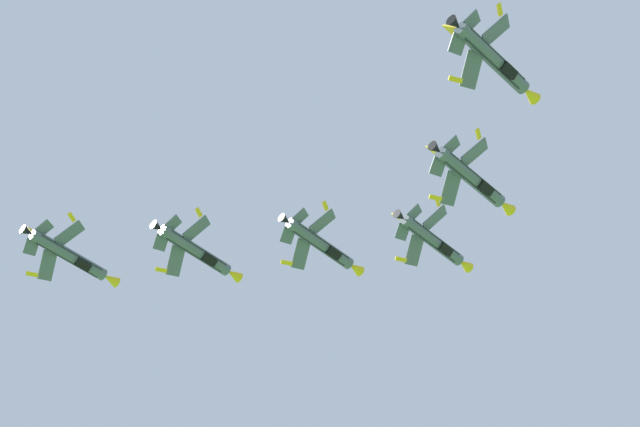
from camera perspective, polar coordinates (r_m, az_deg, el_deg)
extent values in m
cylinder|color=#4C5666|center=(146.27, 6.10, -1.45)|extent=(6.98, 11.46, 1.70)
cube|color=#232833|center=(145.91, 6.20, -1.50)|extent=(5.80, 9.59, 1.25)
cone|color=yellow|center=(150.79, 7.81, -2.73)|extent=(2.49, 2.85, 1.56)
cone|color=black|center=(142.20, 4.39, -0.16)|extent=(1.94, 2.04, 1.36)
ellipsoid|color=#192333|center=(148.41, 6.60, -1.86)|extent=(2.84, 3.56, 1.55)
cube|color=black|center=(146.99, 6.81, -1.93)|extent=(2.23, 2.59, 1.36)
cube|color=#4C5666|center=(144.92, 5.14, -2.00)|extent=(3.44, 3.79, 2.92)
cube|color=yellow|center=(144.08, 4.40, -2.49)|extent=(1.64, 1.39, 0.55)
cube|color=#4C5666|center=(145.43, 6.24, -0.27)|extent=(3.32, 1.95, 2.92)
cube|color=yellow|center=(145.01, 6.41, 0.63)|extent=(0.60, 1.60, 0.55)
cube|color=#4C5666|center=(143.04, 4.49, -0.99)|extent=(2.44, 2.44, 1.57)
cube|color=#4C5666|center=(143.34, 5.14, 0.03)|extent=(1.90, 1.85, 1.57)
cube|color=yellow|center=(144.80, 4.50, -0.36)|extent=(2.84, 3.16, 2.09)
cylinder|color=#4C5666|center=(145.29, 0.00, -1.66)|extent=(6.98, 11.46, 1.70)
cube|color=#232833|center=(144.90, 0.08, -1.71)|extent=(5.82, 9.60, 1.22)
cone|color=yellow|center=(149.33, 1.89, -2.95)|extent=(2.49, 2.85, 1.56)
cone|color=black|center=(141.70, -1.88, -0.36)|extent=(1.94, 2.04, 1.36)
ellipsoid|color=#192333|center=(147.28, 0.59, -2.07)|extent=(2.84, 3.55, 1.55)
cube|color=black|center=(145.81, 0.73, -2.15)|extent=(2.23, 2.59, 1.35)
cube|color=#4C5666|center=(144.28, -1.04, -2.20)|extent=(3.49, 3.86, 2.81)
cube|color=yellow|center=(143.72, -1.82, -2.69)|extent=(1.64, 1.39, 0.54)
cube|color=#4C5666|center=(144.32, 0.13, -0.49)|extent=(3.41, 1.95, 2.81)
cube|color=yellow|center=(143.79, 0.29, 0.42)|extent=(0.61, 1.60, 0.54)
cube|color=#4C5666|center=(142.55, -1.76, -1.19)|extent=(2.47, 2.48, 1.51)
cube|color=#4C5666|center=(142.57, -1.07, -0.18)|extent=(1.95, 1.85, 1.51)
cube|color=yellow|center=(144.25, -1.65, -0.54)|extent=(2.79, 3.13, 2.14)
cylinder|color=#4C5666|center=(131.00, 8.17, 1.95)|extent=(6.98, 11.46, 1.70)
cube|color=#232833|center=(130.63, 8.29, 1.90)|extent=(5.81, 9.60, 1.23)
cone|color=yellow|center=(135.48, 10.00, 0.41)|extent=(2.49, 2.85, 1.56)
cone|color=black|center=(126.99, 6.32, 3.50)|extent=(1.94, 2.04, 1.36)
ellipsoid|color=#192333|center=(133.12, 8.70, 1.44)|extent=(2.84, 3.55, 1.55)
cube|color=black|center=(131.71, 8.94, 1.38)|extent=(2.23, 2.59, 1.35)
cube|color=#4C5666|center=(129.54, 7.10, 1.37)|extent=(3.48, 3.85, 2.83)
cube|color=yellow|center=(128.62, 6.28, 0.85)|extent=(1.64, 1.39, 0.54)
cube|color=#4C5666|center=(130.29, 8.36, 3.27)|extent=(3.39, 1.95, 2.83)
cube|color=yellow|center=(129.99, 8.57, 4.29)|extent=(0.61, 1.60, 0.54)
cube|color=#4C5666|center=(127.73, 6.41, 2.55)|extent=(2.46, 2.47, 1.52)
cube|color=#4C5666|center=(128.18, 7.16, 3.67)|extent=(1.94, 1.85, 1.52)
cube|color=yellow|center=(129.57, 6.42, 3.23)|extent=(2.80, 3.14, 2.13)
cylinder|color=#4C5666|center=(146.89, -6.78, -2.01)|extent=(6.98, 11.46, 1.70)
cube|color=#232833|center=(146.48, -6.71, -2.06)|extent=(5.79, 9.59, 1.26)
cone|color=yellow|center=(150.36, -4.74, -3.29)|extent=(2.49, 2.85, 1.56)
cone|color=black|center=(143.87, -8.79, -0.74)|extent=(1.94, 2.04, 1.36)
ellipsoid|color=#192333|center=(148.70, -6.11, -2.42)|extent=(2.84, 3.56, 1.55)
cube|color=black|center=(147.20, -6.03, -2.49)|extent=(2.23, 2.59, 1.36)
cube|color=#4C5666|center=(146.12, -7.83, -2.56)|extent=(3.43, 3.77, 2.94)
cube|color=yellow|center=(145.72, -8.61, -3.04)|extent=(1.64, 1.39, 0.55)
cube|color=#4C5666|center=(145.98, -6.71, -0.84)|extent=(3.30, 1.95, 2.94)
cube|color=yellow|center=(145.46, -6.59, 0.06)|extent=(0.60, 1.60, 0.55)
cube|color=#4C5666|center=(144.63, -8.62, -1.56)|extent=(2.43, 2.44, 1.58)
cube|color=#4C5666|center=(144.55, -7.96, -0.55)|extent=(1.90, 1.85, 1.58)
cube|color=yellow|center=(146.34, -8.45, -0.93)|extent=(2.85, 3.17, 2.08)
cylinder|color=#4C5666|center=(121.69, 9.33, 8.28)|extent=(6.98, 11.46, 1.70)
cube|color=#232833|center=(121.33, 9.46, 8.25)|extent=(5.78, 9.58, 1.27)
cone|color=yellow|center=(125.85, 11.27, 6.40)|extent=(2.49, 2.85, 1.56)
cone|color=black|center=(118.03, 7.35, 10.16)|extent=(1.94, 2.04, 1.36)
ellipsoid|color=#192333|center=(123.69, 9.88, 7.61)|extent=(2.84, 3.56, 1.55)
cube|color=black|center=(122.30, 10.17, 7.65)|extent=(2.23, 2.59, 1.36)
cube|color=#4C5666|center=(119.95, 8.21, 7.73)|extent=(3.41, 3.74, 2.98)
cube|color=yellow|center=(118.79, 7.35, 7.21)|extent=(1.64, 1.39, 0.55)
cube|color=#4C5666|center=(121.44, 9.51, 9.73)|extent=(3.27, 1.95, 2.98)
cube|color=yellow|center=(121.49, 9.71, 10.84)|extent=(0.60, 1.60, 0.55)
cube|color=#4C5666|center=(118.47, 7.46, 9.09)|extent=(2.42, 2.42, 1.60)
cube|color=#4C5666|center=(119.35, 8.23, 10.27)|extent=(1.88, 1.85, 1.60)
cube|color=yellow|center=(120.50, 7.41, 9.69)|extent=(2.87, 3.18, 2.06)
cylinder|color=#4C5666|center=(148.38, -13.47, -2.21)|extent=(6.98, 11.46, 1.70)
cube|color=#232833|center=(147.95, -13.42, -2.27)|extent=(5.82, 9.60, 1.21)
cone|color=yellow|center=(151.23, -11.31, -3.49)|extent=(2.49, 2.85, 1.56)
cone|color=black|center=(145.96, -15.57, -0.95)|extent=(1.94, 2.04, 1.36)
ellipsoid|color=#192333|center=(149.98, -12.72, -2.61)|extent=(2.83, 3.55, 1.54)
cube|color=black|center=(148.48, -12.73, -2.71)|extent=(2.23, 2.59, 1.34)
cube|color=#4C5666|center=(148.07, -14.55, -2.73)|extent=(3.52, 3.90, 2.75)
cube|color=yellow|center=(148.03, -15.35, -3.19)|extent=(1.65, 1.40, 0.53)
cube|color=#4C5666|center=(147.29, -13.42, -1.08)|extent=(3.45, 1.95, 2.75)
cube|color=yellow|center=(146.62, -13.31, -0.19)|extent=(0.61, 1.60, 0.53)
cube|color=#4C5666|center=(146.76, -15.38, -1.75)|extent=(2.48, 2.50, 1.49)
cube|color=#4C5666|center=(146.31, -14.72, -0.78)|extent=(1.97, 1.86, 1.49)
cube|color=yellow|center=(148.31, -15.11, -1.10)|extent=(2.75, 3.12, 2.17)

